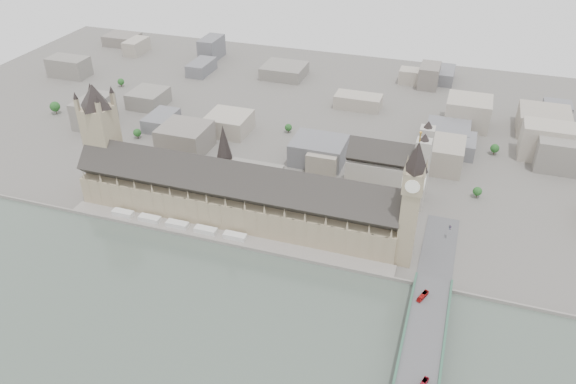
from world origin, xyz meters
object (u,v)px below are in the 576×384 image
(victoria_tower, at_px, (102,135))
(red_bus_north, at_px, (423,296))
(westminster_abbey, at_px, (389,170))
(palace_of_westminster, at_px, (235,196))
(westminster_bridge, at_px, (420,362))
(elizabeth_tower, at_px, (412,196))
(car_approach, at_px, (450,228))

(victoria_tower, distance_m, red_bus_north, 289.28)
(red_bus_north, bearing_deg, westminster_abbey, 130.85)
(palace_of_westminster, relative_size, red_bus_north, 22.61)
(victoria_tower, distance_m, westminster_abbey, 244.79)
(victoria_tower, xyz_separation_m, westminster_bridge, (284.00, -113.50, -50.08))
(palace_of_westminster, bearing_deg, elizabeth_tower, -4.85)
(elizabeth_tower, relative_size, victoria_tower, 1.07)
(westminster_bridge, relative_size, red_bus_north, 27.73)
(victoria_tower, relative_size, westminster_abbey, 1.47)
(palace_of_westminster, xyz_separation_m, victoria_tower, (-122.00, 6.30, 32.50))
(elizabeth_tower, bearing_deg, palace_of_westminster, 175.15)
(red_bus_north, bearing_deg, palace_of_westminster, -178.34)
(westminster_abbey, bearing_deg, westminster_bridge, -74.36)
(westminster_bridge, bearing_deg, elizabeth_tower, 104.11)
(victoria_tower, relative_size, red_bus_north, 8.53)
(elizabeth_tower, height_order, car_approach, elizabeth_tower)
(victoria_tower, height_order, westminster_abbey, victoria_tower)
(car_approach, bearing_deg, red_bus_north, -101.93)
(red_bus_north, bearing_deg, elizabeth_tower, 134.15)
(palace_of_westminster, xyz_separation_m, red_bus_north, (156.82, -57.44, -10.82))
(palace_of_westminster, distance_m, car_approach, 170.25)
(elizabeth_tower, distance_m, westminster_bridge, 111.81)
(westminster_bridge, distance_m, car_approach, 134.93)
(victoria_tower, distance_m, westminster_bridge, 309.91)
(westminster_abbey, relative_size, red_bus_north, 5.80)
(palace_of_westminster, relative_size, car_approach, 60.17)
(westminster_abbey, distance_m, red_bus_north, 141.07)
(westminster_bridge, bearing_deg, victoria_tower, 158.22)
(palace_of_westminster, distance_m, victoria_tower, 126.41)
(palace_of_westminster, relative_size, elizabeth_tower, 2.47)
(palace_of_westminster, height_order, elizabeth_tower, elizabeth_tower)
(westminster_bridge, height_order, car_approach, car_approach)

